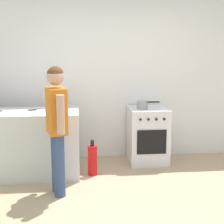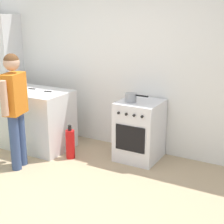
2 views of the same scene
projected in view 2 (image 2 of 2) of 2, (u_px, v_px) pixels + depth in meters
ground_plane at (51, 203)px, 3.83m from camera, size 8.00×8.00×0.00m
back_wall at (130, 64)px, 5.09m from camera, size 6.00×0.10×2.60m
counter_unit at (30, 118)px, 5.34m from camera, size 1.30×0.70×0.90m
oven_left at (140, 130)px, 4.86m from camera, size 0.58×0.62×0.85m
pot at (131, 97)px, 4.71m from camera, size 0.34×0.16×0.12m
knife_paring at (46, 91)px, 5.08m from camera, size 0.21×0.08×0.01m
knife_bread at (38, 89)px, 5.23m from camera, size 0.35×0.11×0.01m
knife_chef at (12, 87)px, 5.40m from camera, size 0.31×0.10×0.01m
person at (15, 103)px, 4.45m from camera, size 0.28×0.55×1.55m
fire_extinguisher at (70, 144)px, 4.93m from camera, size 0.13×0.13×0.50m
larder_cabinet at (6, 73)px, 6.03m from camera, size 0.48×0.44×2.00m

